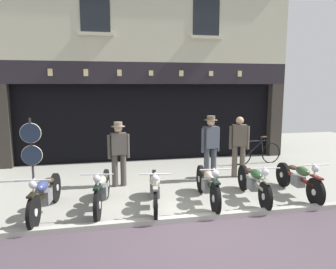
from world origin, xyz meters
TOP-DOWN VIEW (x-y plane):
  - ground at (0.00, -0.98)m, footprint 21.62×22.00m
  - shop_facade at (0.00, 7.00)m, footprint 9.92×4.42m
  - motorcycle_far_left at (-2.77, 0.96)m, footprint 0.62×2.06m
  - motorcycle_left at (-1.66, 1.03)m, footprint 0.62×2.00m
  - motorcycle_center_left at (-0.58, 0.88)m, footprint 0.62×1.97m
  - motorcycle_center at (0.60, 0.92)m, footprint 0.62×2.03m
  - motorcycle_center_right at (1.68, 0.88)m, footprint 0.62×2.00m
  - motorcycle_right at (2.83, 0.92)m, footprint 0.62×2.01m
  - salesman_left at (-1.22, 2.54)m, footprint 0.56×0.34m
  - shopkeeper_center at (1.22, 2.55)m, footprint 0.55×0.35m
  - salesman_right at (2.13, 2.72)m, footprint 0.55×0.31m
  - tyre_sign_pole at (-3.47, 3.47)m, footprint 0.55×0.06m
  - advert_board_near at (1.39, 5.40)m, footprint 0.68×0.03m
  - leaning_bicycle at (3.35, 4.01)m, footprint 1.77×0.50m

SIDE VIEW (x-z plane):
  - ground at x=0.00m, z-range -0.13..0.05m
  - leaning_bicycle at x=3.35m, z-range -0.10..0.83m
  - motorcycle_center_right at x=1.68m, z-range -0.04..0.87m
  - motorcycle_right at x=2.83m, z-range -0.03..0.87m
  - motorcycle_center_left at x=-0.58m, z-range -0.04..0.88m
  - motorcycle_far_left at x=-2.77m, z-range -0.04..0.88m
  - motorcycle_left at x=-1.66m, z-range -0.03..0.89m
  - motorcycle_center at x=0.60m, z-range -0.03..0.89m
  - salesman_left at x=-1.22m, z-range 0.09..1.75m
  - salesman_right at x=2.13m, z-range 0.10..1.80m
  - shopkeeper_center at x=1.22m, z-range 0.10..1.87m
  - tyre_sign_pole at x=-3.47m, z-range 0.13..1.84m
  - shop_facade at x=0.00m, z-range -1.51..5.01m
  - advert_board_near at x=1.39m, z-range 1.42..2.38m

